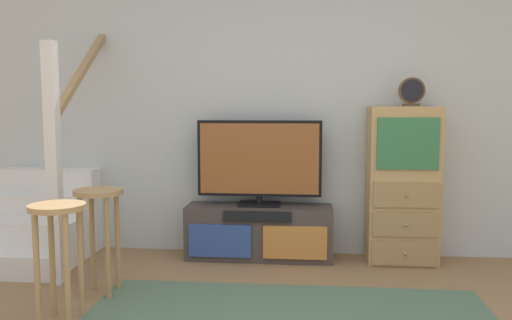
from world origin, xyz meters
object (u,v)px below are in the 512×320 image
(side_cabinet, at_px, (403,185))
(desk_clock, at_px, (412,92))
(television, at_px, (259,161))
(bar_stool_near, at_px, (58,235))
(media_console, at_px, (259,232))
(bar_stool_far, at_px, (99,217))

(side_cabinet, distance_m, desk_clock, 0.79)
(side_cabinet, relative_size, desk_clock, 5.58)
(side_cabinet, xyz_separation_m, desk_clock, (0.05, -0.01, 0.79))
(television, bearing_deg, bar_stool_near, -126.57)
(television, distance_m, bar_stool_near, 1.87)
(media_console, xyz_separation_m, side_cabinet, (1.22, 0.01, 0.43))
(side_cabinet, height_order, desk_clock, desk_clock)
(television, distance_m, bar_stool_far, 1.47)
(side_cabinet, bearing_deg, media_console, -179.52)
(desk_clock, relative_size, bar_stool_far, 0.32)
(media_console, height_order, television, television)
(media_console, xyz_separation_m, desk_clock, (1.27, -0.00, 1.22))
(television, height_order, desk_clock, desk_clock)
(desk_clock, bearing_deg, media_console, 179.78)
(side_cabinet, bearing_deg, bar_stool_near, -147.67)
(media_console, distance_m, side_cabinet, 1.30)
(desk_clock, relative_size, bar_stool_near, 0.32)
(bar_stool_near, bearing_deg, media_console, 52.99)
(television, relative_size, side_cabinet, 0.81)
(television, relative_size, bar_stool_near, 1.46)
(desk_clock, bearing_deg, bar_stool_near, -148.48)
(media_console, xyz_separation_m, bar_stool_near, (-1.10, -1.46, 0.31))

